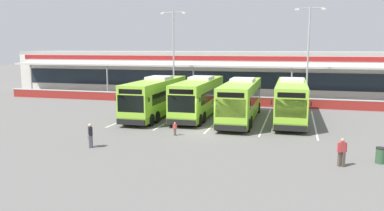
% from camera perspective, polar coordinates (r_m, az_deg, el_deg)
% --- Properties ---
extents(ground_plane, '(200.00, 200.00, 0.00)m').
position_cam_1_polar(ground_plane, '(29.85, 2.03, -4.03)').
color(ground_plane, '#605E5B').
extents(terminal_building, '(70.00, 13.00, 6.00)m').
position_cam_1_polar(terminal_building, '(55.76, 8.46, 4.95)').
color(terminal_building, beige).
rests_on(terminal_building, ground).
extents(red_barrier_wall, '(60.00, 0.40, 1.10)m').
position_cam_1_polar(red_barrier_wall, '(43.78, 6.41, 0.75)').
color(red_barrier_wall, maroon).
rests_on(red_barrier_wall, ground).
extents(coach_bus_leftmost, '(2.99, 12.17, 3.78)m').
position_cam_1_polar(coach_bus_leftmost, '(36.73, -5.40, 1.17)').
color(coach_bus_leftmost, '#8CC633').
rests_on(coach_bus_leftmost, ground).
extents(coach_bus_left_centre, '(2.99, 12.17, 3.78)m').
position_cam_1_polar(coach_bus_left_centre, '(36.50, 1.03, 1.16)').
color(coach_bus_left_centre, '#8CC633').
rests_on(coach_bus_left_centre, ground).
extents(coach_bus_centre, '(2.99, 12.17, 3.78)m').
position_cam_1_polar(coach_bus_centre, '(34.59, 7.36, 0.67)').
color(coach_bus_centre, '#8CC633').
rests_on(coach_bus_centre, ground).
extents(coach_bus_right_centre, '(2.99, 12.17, 3.78)m').
position_cam_1_polar(coach_bus_right_centre, '(35.40, 14.66, 0.64)').
color(coach_bus_right_centre, '#8CC633').
rests_on(coach_bus_right_centre, ground).
extents(bay_stripe_far_west, '(0.14, 13.00, 0.01)m').
position_cam_1_polar(bay_stripe_far_west, '(38.08, -8.25, -1.32)').
color(bay_stripe_far_west, silver).
rests_on(bay_stripe_far_west, ground).
extents(bay_stripe_west, '(0.14, 13.00, 0.01)m').
position_cam_1_polar(bay_stripe_west, '(36.62, -2.21, -1.64)').
color(bay_stripe_west, silver).
rests_on(bay_stripe_west, ground).
extents(bay_stripe_mid_west, '(0.14, 13.00, 0.01)m').
position_cam_1_polar(bay_stripe_mid_west, '(35.60, 4.26, -1.96)').
color(bay_stripe_mid_west, silver).
rests_on(bay_stripe_mid_west, ground).
extents(bay_stripe_centre, '(0.14, 13.00, 0.01)m').
position_cam_1_polar(bay_stripe_centre, '(35.05, 11.02, -2.26)').
color(bay_stripe_centre, silver).
rests_on(bay_stripe_centre, ground).
extents(bay_stripe_mid_east, '(0.14, 13.00, 0.01)m').
position_cam_1_polar(bay_stripe_mid_east, '(35.01, 17.89, -2.54)').
color(bay_stripe_mid_east, silver).
rests_on(bay_stripe_mid_east, ground).
extents(pedestrian_with_handbag, '(0.55, 0.59, 1.62)m').
position_cam_1_polar(pedestrian_with_handbag, '(26.04, -15.03, -4.28)').
color(pedestrian_with_handbag, slate).
rests_on(pedestrian_with_handbag, ground).
extents(pedestrian_in_dark_coat, '(0.52, 0.34, 1.62)m').
position_cam_1_polar(pedestrian_in_dark_coat, '(22.79, 21.59, -6.41)').
color(pedestrian_in_dark_coat, '#4C4238').
rests_on(pedestrian_in_dark_coat, ground).
extents(pedestrian_child, '(0.33, 0.21, 1.00)m').
position_cam_1_polar(pedestrian_child, '(28.67, -2.59, -3.45)').
color(pedestrian_child, '#4C4238').
rests_on(pedestrian_child, ground).
extents(lamp_post_west, '(3.24, 0.28, 11.00)m').
position_cam_1_polar(lamp_post_west, '(47.86, -2.79, 8.35)').
color(lamp_post_west, '#9E9EA3').
rests_on(lamp_post_west, ground).
extents(lamp_post_centre, '(3.24, 0.28, 11.00)m').
position_cam_1_polar(lamp_post_centre, '(44.73, 17.06, 7.96)').
color(lamp_post_centre, '#9E9EA3').
rests_on(lamp_post_centre, ground).
extents(litter_bin, '(0.54, 0.54, 0.93)m').
position_cam_1_polar(litter_bin, '(24.42, 26.46, -6.72)').
color(litter_bin, '#2D5133').
rests_on(litter_bin, ground).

